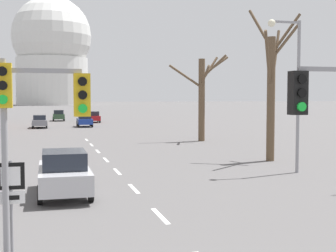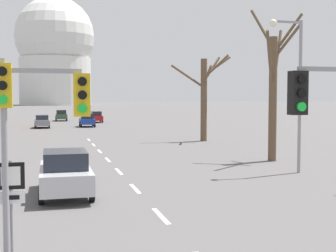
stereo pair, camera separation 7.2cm
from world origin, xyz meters
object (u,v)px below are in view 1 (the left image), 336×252
(sedan_near_left, at_px, (93,117))
(traffic_signal_near_left, at_px, (33,110))
(sedan_far_left, at_px, (59,115))
(route_sign_post, at_px, (11,194))
(street_lamp_right, at_px, (293,79))
(sedan_mid_centre, at_px, (40,121))
(sedan_far_right, at_px, (85,120))
(sedan_near_right, at_px, (64,173))

(sedan_near_left, bearing_deg, traffic_signal_near_left, -96.87)
(sedan_far_left, bearing_deg, route_sign_post, -92.41)
(traffic_signal_near_left, distance_m, street_lamp_right, 15.39)
(sedan_mid_centre, relative_size, sedan_far_right, 1.12)
(street_lamp_right, relative_size, sedan_far_left, 1.82)
(sedan_far_right, bearing_deg, sedan_near_right, -95.61)
(route_sign_post, relative_size, sedan_far_right, 0.59)
(route_sign_post, relative_size, sedan_mid_centre, 0.53)
(traffic_signal_near_left, xyz_separation_m, sedan_near_right, (0.91, 7.16, -2.55))
(traffic_signal_near_left, distance_m, sedan_mid_centre, 47.87)
(sedan_mid_centre, bearing_deg, street_lamp_right, -72.09)
(sedan_near_right, relative_size, sedan_far_left, 1.09)
(traffic_signal_near_left, xyz_separation_m, route_sign_post, (-0.50, 0.15, -1.86))
(street_lamp_right, relative_size, sedan_near_right, 1.67)
(traffic_signal_near_left, relative_size, sedan_mid_centre, 1.03)
(street_lamp_right, xyz_separation_m, sedan_mid_centre, (-12.29, 38.04, -3.74))
(sedan_near_right, bearing_deg, traffic_signal_near_left, -97.22)
(sedan_near_right, bearing_deg, sedan_far_right, 84.39)
(sedan_mid_centre, distance_m, sedan_far_right, 5.45)
(traffic_signal_near_left, xyz_separation_m, sedan_mid_centre, (-0.45, 47.79, -2.60))
(sedan_far_left, relative_size, sedan_far_right, 1.03)
(sedan_near_right, height_order, sedan_far_left, sedan_far_left)
(street_lamp_right, xyz_separation_m, sedan_far_right, (-6.88, 38.70, -3.68))
(route_sign_post, xyz_separation_m, sedan_near_left, (7.55, 58.43, -0.73))
(route_sign_post, distance_m, sedan_far_left, 64.43)
(sedan_near_right, xyz_separation_m, sedan_mid_centre, (-1.36, 40.63, -0.05))
(sedan_near_left, height_order, sedan_far_left, sedan_far_left)
(street_lamp_right, xyz_separation_m, sedan_far_left, (-9.63, 54.76, -3.69))
(sedan_near_left, distance_m, sedan_near_right, 51.78)
(sedan_mid_centre, distance_m, sedan_far_left, 16.94)
(traffic_signal_near_left, height_order, sedan_mid_centre, traffic_signal_near_left)
(route_sign_post, distance_m, street_lamp_right, 15.92)
(street_lamp_right, height_order, sedan_far_left, street_lamp_right)
(traffic_signal_near_left, relative_size, route_sign_post, 1.97)
(street_lamp_right, bearing_deg, sedan_near_right, -166.66)
(traffic_signal_near_left, relative_size, street_lamp_right, 0.61)
(sedan_far_right, bearing_deg, sedan_near_left, 78.32)
(sedan_mid_centre, bearing_deg, route_sign_post, -90.06)
(sedan_far_left, bearing_deg, traffic_signal_near_left, -91.96)
(sedan_near_left, bearing_deg, sedan_mid_centre, -124.84)
(route_sign_post, relative_size, sedan_far_left, 0.57)
(traffic_signal_near_left, height_order, sedan_near_left, traffic_signal_near_left)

